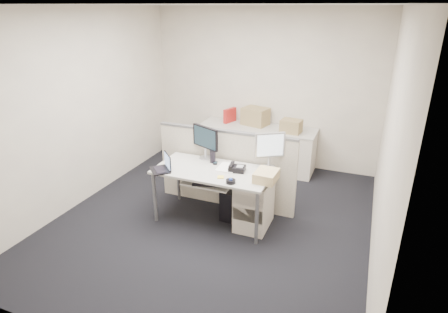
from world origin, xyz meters
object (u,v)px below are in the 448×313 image
at_px(desk, 213,174).
at_px(desk_phone, 237,169).
at_px(laptop, 159,163).
at_px(monitor_main, 205,143).

bearing_deg(desk, desk_phone, 14.93).
relative_size(desk, laptop, 5.20).
height_order(desk, laptop, laptop).
distance_m(laptop, desk_phone, 0.99).
relative_size(desk, monitor_main, 3.27).
xyz_separation_m(desk, monitor_main, (-0.25, 0.32, 0.30)).
relative_size(desk, desk_phone, 7.37).
bearing_deg(monitor_main, laptop, -97.63).
relative_size(laptop, desk_phone, 1.42).
height_order(monitor_main, laptop, monitor_main).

